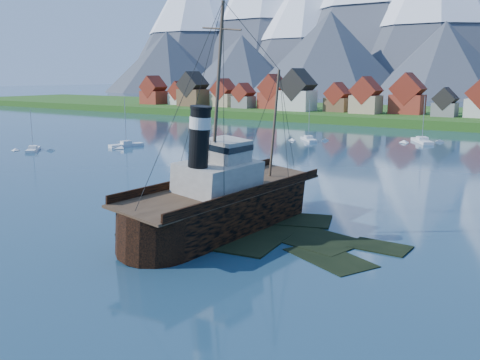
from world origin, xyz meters
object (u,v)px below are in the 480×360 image
Objects in this scene: tugboat_wreck at (232,199)px; sailboat_a at (33,150)px; sailboat_c at (309,140)px; sailboat_e at (422,142)px; sailboat_b at (126,146)px.

tugboat_wreck is 3.36× the size of sailboat_a.
sailboat_a is 70.43m from sailboat_c.
tugboat_wreck is 85.45m from sailboat_c.
sailboat_e is (26.67, 13.41, 0.02)m from sailboat_c.
sailboat_c is at bearing 113.12° from tugboat_wreck.
sailboat_b is 1.11× the size of sailboat_c.
sailboat_b is 77.18m from sailboat_e.
sailboat_b is at bearing -172.77° from sailboat_e.
sailboat_a is (-75.63, 25.76, -3.12)m from tugboat_wreck.
sailboat_a is 0.79× the size of sailboat_e.
sailboat_e is at bearing 94.56° from tugboat_wreck.
sailboat_e is at bearing -1.11° from sailboat_a.
sailboat_b is (-62.57, 43.20, -3.05)m from tugboat_wreck.
tugboat_wreck is 2.96× the size of sailboat_c.
sailboat_c is at bearing 173.55° from sailboat_e.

